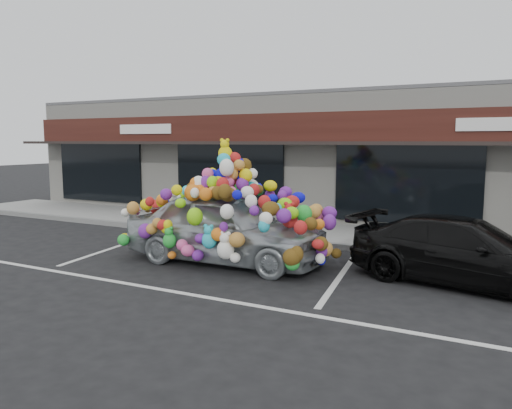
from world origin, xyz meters
The scene contains 9 objects.
ground centered at (0.00, 0.00, 0.00)m, with size 90.00×90.00×0.00m, color black.
shop_building centered at (0.00, 8.44, 2.16)m, with size 24.00×7.20×4.31m.
sidewalk centered at (0.00, 4.00, 0.07)m, with size 26.00×3.00×0.15m, color gray.
kerb centered at (0.00, 2.50, 0.07)m, with size 26.00×0.18×0.16m, color slate.
parking_stripe_left centered at (-3.20, 0.20, 0.00)m, with size 0.12×4.40×0.01m, color silver.
parking_stripe_mid centered at (2.80, 0.20, 0.00)m, with size 0.12×4.40×0.01m, color silver.
lane_line centered at (2.00, -2.30, 0.00)m, with size 14.00×0.12×0.01m, color silver.
toy_car centered at (0.17, 0.03, 0.97)m, with size 3.32×4.92×2.86m.
black_sedan centered at (5.08, 0.66, 0.63)m, with size 4.36×1.77×1.26m, color black.
Camera 1 is at (5.85, -9.36, 2.72)m, focal length 35.00 mm.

